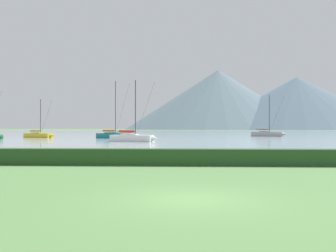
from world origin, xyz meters
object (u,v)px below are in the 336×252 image
(sailboat_slip_2, at_px, (39,135))
(sailboat_slip_3, at_px, (113,135))
(sailboat_slip_0, at_px, (133,138))
(sailboat_slip_1, at_px, (267,134))

(sailboat_slip_2, distance_m, sailboat_slip_3, 17.57)
(sailboat_slip_0, distance_m, sailboat_slip_3, 19.42)
(sailboat_slip_2, bearing_deg, sailboat_slip_3, 4.03)
(sailboat_slip_1, xyz_separation_m, sailboat_slip_2, (-52.55, -14.43, -0.12))
(sailboat_slip_0, bearing_deg, sailboat_slip_1, 64.96)
(sailboat_slip_0, xyz_separation_m, sailboat_slip_1, (28.81, 36.38, 0.07))
(sailboat_slip_1, bearing_deg, sailboat_slip_2, -149.13)
(sailboat_slip_0, xyz_separation_m, sailboat_slip_3, (-6.56, 18.28, 0.01))
(sailboat_slip_0, height_order, sailboat_slip_1, sailboat_slip_1)
(sailboat_slip_1, relative_size, sailboat_slip_2, 1.24)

